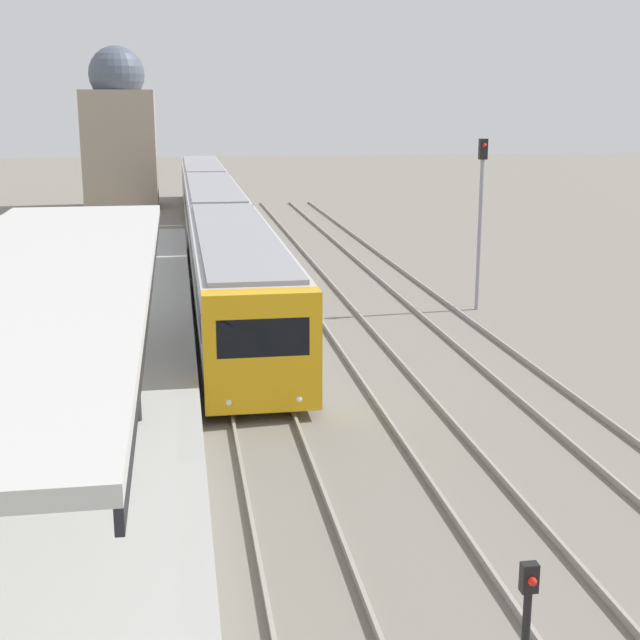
# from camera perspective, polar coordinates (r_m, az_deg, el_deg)

# --- Properties ---
(platform_canopy) EXTENTS (4.00, 19.20, 3.37)m
(platform_canopy) POSITION_cam_1_polar(r_m,az_deg,el_deg) (16.47, -17.51, 2.80)
(platform_canopy) COLOR beige
(platform_canopy) RESTS_ON station_platform
(person_on_platform) EXTENTS (0.40, 0.40, 1.66)m
(person_on_platform) POSITION_cam_1_polar(r_m,az_deg,el_deg) (17.95, -12.01, -3.40)
(person_on_platform) COLOR #2D2D33
(person_on_platform) RESTS_ON station_platform
(train_near) EXTENTS (2.72, 52.26, 3.18)m
(train_near) POSITION_cam_1_polar(r_m,az_deg,el_deg) (45.78, -6.84, 6.82)
(train_near) COLOR gold
(train_near) RESTS_ON ground_plane
(signal_post_near) EXTENTS (0.20, 0.21, 1.99)m
(signal_post_near) POSITION_cam_1_polar(r_m,az_deg,el_deg) (11.36, 13.08, -18.33)
(signal_post_near) COLOR black
(signal_post_near) RESTS_ON ground_plane
(signal_mast_far) EXTENTS (0.28, 0.29, 6.00)m
(signal_mast_far) POSITION_cam_1_polar(r_m,az_deg,el_deg) (31.73, 10.25, 7.19)
(signal_mast_far) COLOR gray
(signal_mast_far) RESTS_ON ground_plane
(distant_domed_building) EXTENTS (4.95, 4.95, 11.01)m
(distant_domed_building) POSITION_cam_1_polar(r_m,az_deg,el_deg) (64.80, -12.71, 11.58)
(distant_domed_building) COLOR gray
(distant_domed_building) RESTS_ON ground_plane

